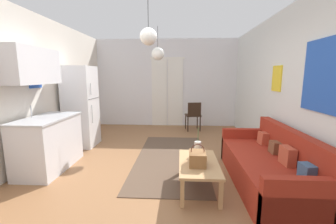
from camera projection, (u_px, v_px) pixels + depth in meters
name	position (u px, v px, depth m)	size (l,w,h in m)	color
ground_plane	(152.00, 179.00, 3.48)	(4.96, 7.82, 0.10)	#8E603D
wall_back	(166.00, 83.00, 6.85)	(4.56, 0.13, 2.71)	silver
wall_right	(304.00, 92.00, 3.11)	(0.12, 7.42, 2.71)	silver
wall_left	(9.00, 91.00, 3.37)	(0.12, 7.42, 2.71)	silver
area_rug	(171.00, 158.00, 4.20)	(1.31, 2.83, 0.01)	brown
couch	(271.00, 168.00, 3.12)	(0.85, 2.09, 0.83)	maroon
coffee_table	(199.00, 165.00, 3.03)	(0.54, 1.01, 0.40)	tan
bamboo_vase	(198.00, 148.00, 3.27)	(0.10, 0.10, 0.43)	beige
handbag	(197.00, 158.00, 2.91)	(0.23, 0.29, 0.29)	brown
refrigerator	(81.00, 107.00, 4.86)	(0.63, 0.64, 1.80)	white
kitchen_counter	(45.00, 126.00, 3.63)	(0.64, 1.21, 2.04)	silver
accent_chair	(193.00, 114.00, 6.25)	(0.48, 0.46, 0.84)	black
pendant_lamp_near	(148.00, 37.00, 3.14)	(0.25, 0.25, 0.69)	black
pendant_lamp_far	(158.00, 54.00, 5.01)	(0.30, 0.30, 0.77)	black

